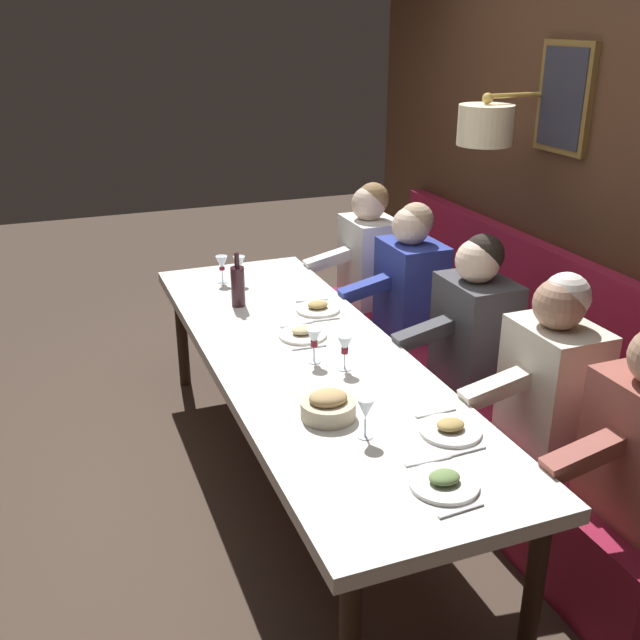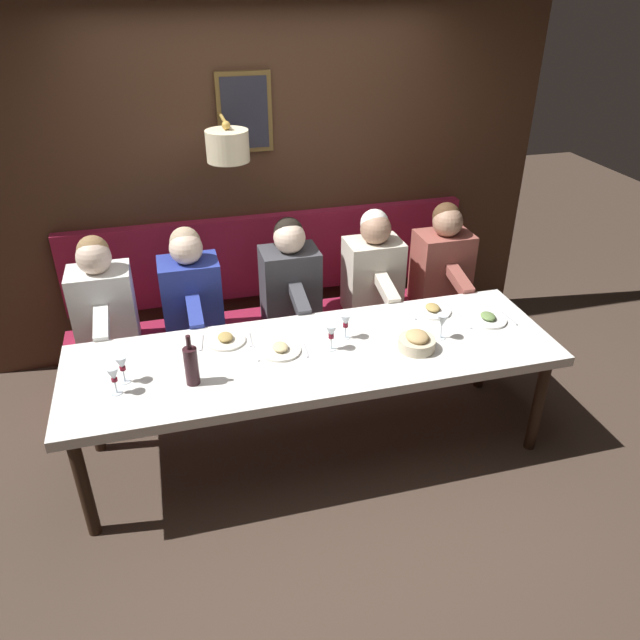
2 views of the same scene
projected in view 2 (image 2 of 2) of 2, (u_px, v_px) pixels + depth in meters
name	position (u px, v px, depth m)	size (l,w,h in m)	color
ground_plane	(315.00, 447.00, 3.97)	(12.00, 12.00, 0.00)	#423328
dining_table	(315.00, 360.00, 3.63)	(0.90, 2.89, 0.74)	silver
banquette_bench	(285.00, 347.00, 4.61)	(0.52, 3.09, 0.45)	maroon
back_wall_panel	(264.00, 177.00, 4.52)	(0.59, 4.29, 2.90)	#422819
diner_nearest	(443.00, 258.00, 4.58)	(0.60, 0.40, 0.79)	#934C42
diner_near	(373.00, 266.00, 4.45)	(0.60, 0.40, 0.79)	beige
diner_middle	(290.00, 276.00, 4.32)	(0.60, 0.40, 0.79)	#3D3D42
diner_far	(191.00, 287.00, 4.16)	(0.60, 0.40, 0.79)	#283893
diner_farthest	(102.00, 298.00, 4.03)	(0.60, 0.40, 0.79)	white
place_setting_0	(488.00, 319.00, 3.91)	(0.24, 0.31, 0.05)	white
place_setting_1	(280.00, 350.00, 3.60)	(0.24, 0.31, 0.05)	silver
place_setting_2	(226.00, 340.00, 3.69)	(0.24, 0.32, 0.05)	silver
place_setting_3	(432.00, 310.00, 4.01)	(0.24, 0.31, 0.05)	silver
wine_glass_0	(122.00, 364.00, 3.28)	(0.07, 0.07, 0.16)	silver
wine_glass_1	(346.00, 321.00, 3.68)	(0.07, 0.07, 0.16)	silver
wine_glass_2	(331.00, 333.00, 3.57)	(0.07, 0.07, 0.16)	silver
wine_glass_3	(113.00, 375.00, 3.19)	(0.07, 0.07, 0.16)	silver
wine_glass_4	(442.00, 322.00, 3.68)	(0.07, 0.07, 0.16)	silver
wine_bottle	(191.00, 365.00, 3.27)	(0.08, 0.08, 0.30)	#33191E
bread_bowl	(417.00, 342.00, 3.61)	(0.22, 0.22, 0.12)	beige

